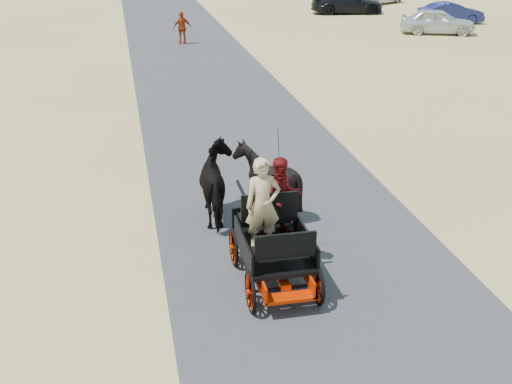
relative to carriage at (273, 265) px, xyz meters
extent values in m
plane|color=tan|center=(0.93, 1.80, -0.36)|extent=(140.00, 140.00, 0.00)
cube|color=#38383A|center=(0.93, 1.80, -0.35)|extent=(6.00, 140.00, 0.01)
imported|color=black|center=(-0.55, 3.00, 0.49)|extent=(0.91, 2.01, 1.70)
imported|color=black|center=(0.55, 3.00, 0.49)|extent=(1.37, 1.54, 1.70)
imported|color=tan|center=(-0.20, 0.05, 1.26)|extent=(0.66, 0.43, 1.80)
imported|color=#660C0F|center=(0.30, 0.60, 1.15)|extent=(0.77, 0.60, 1.58)
imported|color=#A33012|center=(0.86, 24.91, 0.50)|extent=(1.08, 0.63, 1.73)
imported|color=silver|center=(15.83, 24.96, 0.37)|extent=(4.60, 3.11, 1.46)
imported|color=navy|center=(18.42, 28.29, 0.31)|extent=(4.15, 1.72, 1.34)
imported|color=black|center=(13.42, 34.01, 0.37)|extent=(5.24, 2.69, 1.46)
camera|label=1|loc=(-2.54, -10.39, 6.18)|focal=45.00mm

